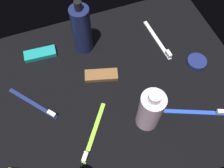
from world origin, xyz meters
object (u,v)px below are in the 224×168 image
at_px(toothbrush_white, 159,41).
at_px(toothbrush_navy, 35,105).
at_px(cream_tin_left, 197,62).
at_px(toothbrush_blue, 198,112).
at_px(lotion_bottle, 82,29).
at_px(snack_bar_brown, 101,75).
at_px(snack_bar_teal, 40,54).
at_px(bodywash_bottle, 150,110).
at_px(toothbrush_lime, 93,135).

height_order(toothbrush_white, toothbrush_navy, same).
bearing_deg(cream_tin_left, toothbrush_blue, 62.34).
height_order(lotion_bottle, toothbrush_white, lotion_bottle).
xyz_separation_m(toothbrush_blue, snack_bar_brown, (0.23, -0.22, 0.00)).
relative_size(lotion_bottle, toothbrush_white, 1.11).
height_order(lotion_bottle, toothbrush_navy, lotion_bottle).
bearing_deg(snack_bar_brown, cream_tin_left, -174.99).
bearing_deg(cream_tin_left, toothbrush_white, -56.51).
relative_size(snack_bar_teal, snack_bar_brown, 1.00).
xyz_separation_m(toothbrush_navy, snack_bar_brown, (-0.22, -0.03, 0.00)).
bearing_deg(lotion_bottle, cream_tin_left, 149.76).
relative_size(bodywash_bottle, snack_bar_teal, 1.60).
relative_size(toothbrush_navy, snack_bar_brown, 1.41).
bearing_deg(lotion_bottle, snack_bar_brown, 97.10).
distance_m(toothbrush_white, snack_bar_teal, 0.40).
distance_m(toothbrush_lime, cream_tin_left, 0.41).
relative_size(toothbrush_white, snack_bar_brown, 1.73).
bearing_deg(lotion_bottle, toothbrush_lime, 77.41).
relative_size(snack_bar_brown, cream_tin_left, 1.65).
relative_size(bodywash_bottle, snack_bar_brown, 1.60).
distance_m(lotion_bottle, toothbrush_white, 0.27).
bearing_deg(snack_bar_teal, lotion_bottle, 177.46).
relative_size(bodywash_bottle, toothbrush_navy, 1.13).
bearing_deg(toothbrush_blue, cream_tin_left, -117.66).
relative_size(bodywash_bottle, toothbrush_blue, 0.98).
bearing_deg(toothbrush_navy, snack_bar_teal, -106.49).
xyz_separation_m(bodywash_bottle, toothbrush_lime, (0.16, -0.01, -0.07)).
height_order(toothbrush_lime, cream_tin_left, toothbrush_lime).
distance_m(toothbrush_navy, cream_tin_left, 0.53).
height_order(bodywash_bottle, toothbrush_blue, bodywash_bottle).
height_order(toothbrush_blue, snack_bar_brown, toothbrush_blue).
bearing_deg(bodywash_bottle, toothbrush_navy, -28.18).
bearing_deg(toothbrush_lime, lotion_bottle, -102.59).
xyz_separation_m(lotion_bottle, toothbrush_blue, (-0.24, 0.35, -0.08)).
height_order(toothbrush_blue, snack_bar_teal, toothbrush_blue).
relative_size(lotion_bottle, toothbrush_navy, 1.36).
bearing_deg(toothbrush_navy, toothbrush_blue, 157.18).
bearing_deg(snack_bar_brown, toothbrush_lime, 79.84).
distance_m(bodywash_bottle, toothbrush_lime, 0.17).
xyz_separation_m(toothbrush_white, snack_bar_teal, (0.40, -0.09, 0.00)).
bearing_deg(toothbrush_navy, toothbrush_white, -168.67).
distance_m(toothbrush_blue, snack_bar_brown, 0.31).
distance_m(lotion_bottle, snack_bar_teal, 0.17).
relative_size(lotion_bottle, bodywash_bottle, 1.20).
bearing_deg(cream_tin_left, snack_bar_teal, -23.59).
relative_size(toothbrush_navy, snack_bar_teal, 1.41).
distance_m(lotion_bottle, toothbrush_blue, 0.43).
relative_size(toothbrush_navy, cream_tin_left, 2.33).
relative_size(toothbrush_blue, toothbrush_lime, 1.12).
bearing_deg(bodywash_bottle, toothbrush_blue, 168.74).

